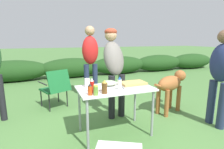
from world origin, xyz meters
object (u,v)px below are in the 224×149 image
at_px(plate_stack, 100,88).
at_px(standing_person_with_beanie, 90,56).
at_px(relish_jar, 96,90).
at_px(dog, 171,85).
at_px(standing_person_in_navy_coat, 221,71).
at_px(food_tray, 133,84).
at_px(camp_chair_green_behind_table, 56,87).
at_px(ketchup_bottle, 92,86).
at_px(paper_cup_stack, 87,83).
at_px(standing_person_in_olive_jacket, 114,62).
at_px(mayo_bottle, 120,83).
at_px(hot_sauce_bottle, 90,90).
at_px(mixing_bowl, 109,83).
at_px(folding_table, 115,93).
at_px(beer_bottle, 105,87).

relative_size(plate_stack, standing_person_with_beanie, 0.11).
bearing_deg(relish_jar, dog, 20.29).
bearing_deg(standing_person_in_navy_coat, food_tray, -100.17).
bearing_deg(standing_person_with_beanie, camp_chair_green_behind_table, -155.47).
bearing_deg(ketchup_bottle, standing_person_in_navy_coat, -6.77).
distance_m(paper_cup_stack, standing_person_in_olive_jacket, 0.80).
relative_size(plate_stack, mayo_bottle, 1.05).
bearing_deg(standing_person_in_olive_jacket, mayo_bottle, -111.65).
height_order(relish_jar, standing_person_in_olive_jacket, standing_person_in_olive_jacket).
height_order(hot_sauce_bottle, standing_person_with_beanie, standing_person_with_beanie).
height_order(mixing_bowl, standing_person_in_olive_jacket, standing_person_in_olive_jacket).
bearing_deg(ketchup_bottle, paper_cup_stack, 89.30).
xyz_separation_m(ketchup_bottle, standing_person_in_olive_jacket, (0.62, 0.77, 0.19)).
bearing_deg(standing_person_in_olive_jacket, food_tray, -90.00).
bearing_deg(standing_person_in_navy_coat, ketchup_bottle, -91.69).
xyz_separation_m(mixing_bowl, standing_person_in_olive_jacket, (0.27, 0.50, 0.25)).
xyz_separation_m(hot_sauce_bottle, camp_chair_green_behind_table, (-0.34, 1.62, -0.34)).
bearing_deg(camp_chair_green_behind_table, plate_stack, -91.91).
bearing_deg(dog, standing_person_with_beanie, -158.37).
xyz_separation_m(food_tray, standing_person_in_olive_jacket, (-0.06, 0.64, 0.26)).
bearing_deg(paper_cup_stack, hot_sauce_bottle, -97.68).
distance_m(mixing_bowl, standing_person_with_beanie, 1.70).
relative_size(mayo_bottle, standing_person_in_olive_jacket, 0.12).
xyz_separation_m(standing_person_in_navy_coat, camp_chair_green_behind_table, (-2.46, 1.78, -0.48)).
distance_m(standing_person_in_olive_jacket, camp_chair_green_behind_table, 1.38).
bearing_deg(relish_jar, hot_sauce_bottle, 154.54).
bearing_deg(relish_jar, folding_table, 33.86).
relative_size(plate_stack, standing_person_in_navy_coat, 0.13).
height_order(standing_person_in_olive_jacket, standing_person_with_beanie, standing_person_with_beanie).
relative_size(folding_table, mixing_bowl, 4.76).
bearing_deg(mayo_bottle, food_tray, 25.60).
height_order(mixing_bowl, mayo_bottle, mayo_bottle).
height_order(plate_stack, mayo_bottle, mayo_bottle).
bearing_deg(standing_person_with_beanie, standing_person_in_navy_coat, -55.43).
height_order(mixing_bowl, ketchup_bottle, ketchup_bottle).
bearing_deg(relish_jar, standing_person_in_olive_jacket, 56.03).
distance_m(ketchup_bottle, standing_person_with_beanie, 2.02).
xyz_separation_m(mayo_bottle, beer_bottle, (-0.26, -0.09, -0.00)).
height_order(mayo_bottle, standing_person_with_beanie, standing_person_with_beanie).
xyz_separation_m(beer_bottle, standing_person_in_olive_jacket, (0.48, 0.87, 0.20)).
height_order(standing_person_with_beanie, camp_chair_green_behind_table, standing_person_with_beanie).
distance_m(mayo_bottle, standing_person_in_olive_jacket, 0.83).
relative_size(food_tray, standing_person_in_olive_jacket, 0.26).
bearing_deg(hot_sauce_bottle, paper_cup_stack, 82.32).
relative_size(mixing_bowl, standing_person_with_beanie, 0.13).
height_order(food_tray, plate_stack, food_tray).
height_order(ketchup_bottle, standing_person_in_navy_coat, standing_person_in_navy_coat).
xyz_separation_m(mayo_bottle, standing_person_in_navy_coat, (1.67, -0.24, 0.12)).
bearing_deg(dog, ketchup_bottle, -93.41).
height_order(relish_jar, dog, relish_jar).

